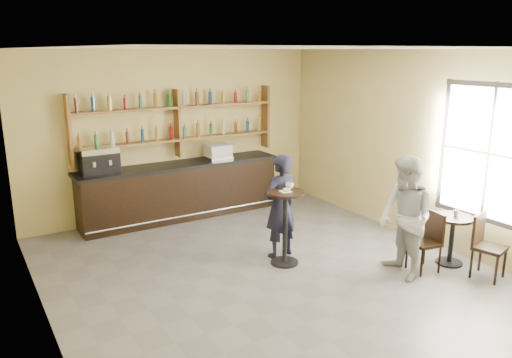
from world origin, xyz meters
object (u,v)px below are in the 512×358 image
bar_counter (181,190)px  pastry_case (218,152)px  pedestal_table (285,228)px  chair_west (424,242)px  patron_second (405,218)px  espresso_machine (99,161)px  cafe_table (451,240)px  man_main (280,206)px  chair_south (490,247)px

bar_counter → pastry_case: pastry_case is taller
pedestal_table → chair_west: 2.05m
pastry_case → patron_second: bearing=-83.2°
espresso_machine → chair_west: bearing=-48.2°
espresso_machine → cafe_table: espresso_machine is taller
bar_counter → chair_west: bearing=-63.4°
espresso_machine → pastry_case: (2.33, 0.00, -0.09)m
cafe_table → patron_second: patron_second is taller
espresso_machine → patron_second: bearing=-51.4°
bar_counter → patron_second: bearing=-68.0°
espresso_machine → pastry_case: 2.34m
pedestal_table → chair_west: bearing=-38.4°
pedestal_table → patron_second: bearing=-46.3°
man_main → pastry_case: bearing=-104.3°
espresso_machine → cafe_table: 5.96m
pastry_case → patron_second: size_ratio=0.27×
bar_counter → pedestal_table: bearing=-80.6°
cafe_table → chair_west: bearing=174.8°
pastry_case → man_main: bearing=-100.4°
bar_counter → cafe_table: bearing=-57.9°
espresso_machine → pedestal_table: (1.98, -2.87, -0.73)m
chair_south → espresso_machine: bearing=115.9°
chair_west → pedestal_table: bearing=-119.9°
espresso_machine → man_main: man_main is taller
cafe_table → patron_second: (-0.96, 0.08, 0.50)m
espresso_machine → pastry_case: espresso_machine is taller
chair_south → pedestal_table: bearing=123.7°
chair_south → cafe_table: bearing=79.6°
pastry_case → chair_west: bearing=-77.9°
pastry_case → chair_west: 4.40m
man_main → chair_west: bearing=125.5°
man_main → patron_second: size_ratio=0.93×
pastry_case → man_main: man_main is taller
bar_counter → pedestal_table: pedestal_table is taller
bar_counter → espresso_machine: bearing=180.0°
chair_west → chair_south: chair_south is taller
pedestal_table → man_main: bearing=71.0°
espresso_machine → patron_second: patron_second is taller
pastry_case → cafe_table: bearing=-71.5°
pastry_case → man_main: size_ratio=0.29×
pedestal_table → man_main: man_main is taller
patron_second → chair_south: bearing=69.9°
pastry_case → chair_south: (1.85, -4.79, -0.75)m
bar_counter → espresso_machine: size_ratio=6.16×
man_main → chair_south: man_main is taller
espresso_machine → pedestal_table: espresso_machine is taller
espresso_machine → chair_west: (3.59, -4.14, -0.86)m
chair_south → patron_second: size_ratio=0.53×
bar_counter → patron_second: (1.66, -4.12, 0.34)m
pastry_case → cafe_table: size_ratio=0.63×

